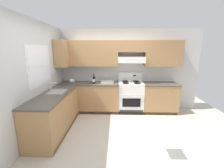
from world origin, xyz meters
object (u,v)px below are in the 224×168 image
Objects in this scene: paper_towel_roll at (72,81)px; wine_bottle at (94,79)px; bowl at (108,82)px; stove at (131,97)px.

wine_bottle is at bearing -8.55° from paper_towel_roll.
wine_bottle reaches higher than bowl.
paper_towel_roll is at bearing 171.45° from wine_bottle.
wine_bottle reaches higher than stove.
paper_towel_roll is at bearing 179.91° from bowl.
paper_towel_roll is at bearing 179.72° from stove.
wine_bottle is 0.43m from bowl.
bowl is at bearing 179.42° from stove.
paper_towel_roll is (-0.69, 0.10, -0.07)m from wine_bottle.
wine_bottle is 0.86× the size of bowl.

